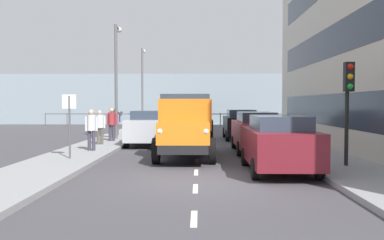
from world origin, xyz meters
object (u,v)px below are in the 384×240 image
object	(u,v)px
car_red_kerbside_1	(255,131)
traffic_light_near	(348,91)
lamp_post_promenade	(117,71)
lamp_post_far	(143,80)
truck_vintage_orange	(185,128)
car_black_kerbside_2	(241,124)
pedestrian_in_dark_coat	(115,121)
car_maroon_kerbside_near	(278,143)
street_sign	(69,115)
pedestrian_strolling	(100,124)
pedestrian_by_lamp	(112,122)
car_silver_oppositeside_0	(148,127)
pedestrian_couple_b	(116,119)
pedestrian_with_bag	(91,126)

from	to	relation	value
car_red_kerbside_1	traffic_light_near	xyz separation A→B (m)	(-2.19, 4.90, 1.58)
lamp_post_promenade	lamp_post_far	xyz separation A→B (m)	(0.26, -12.47, 0.18)
traffic_light_near	truck_vintage_orange	bearing A→B (deg)	-27.53
car_black_kerbside_2	traffic_light_near	size ratio (longest dim) A/B	1.33
pedestrian_in_dark_coat	lamp_post_far	bearing A→B (deg)	-89.65
car_maroon_kerbside_near	traffic_light_near	bearing A→B (deg)	-171.85
traffic_light_near	street_sign	distance (m)	9.31
pedestrian_strolling	pedestrian_by_lamp	world-z (taller)	pedestrian_by_lamp
truck_vintage_orange	street_sign	world-z (taller)	truck_vintage_orange
lamp_post_promenade	car_silver_oppositeside_0	bearing A→B (deg)	131.54
lamp_post_far	street_sign	bearing A→B (deg)	90.69
car_red_kerbside_1	pedestrian_couple_b	distance (m)	10.88
car_black_kerbside_2	pedestrian_strolling	xyz separation A→B (m)	(7.10, 4.63, 0.19)
pedestrian_by_lamp	pedestrian_in_dark_coat	xyz separation A→B (m)	(0.21, -1.76, -0.04)
lamp_post_far	pedestrian_in_dark_coat	bearing A→B (deg)	90.35
truck_vintage_orange	pedestrian_with_bag	world-z (taller)	truck_vintage_orange
car_red_kerbside_1	pedestrian_with_bag	world-z (taller)	pedestrian_with_bag
pedestrian_strolling	pedestrian_couple_b	size ratio (longest dim) A/B	0.99
pedestrian_by_lamp	traffic_light_near	bearing A→B (deg)	136.88
car_maroon_kerbside_near	car_silver_oppositeside_0	distance (m)	9.54
car_black_kerbside_2	pedestrian_in_dark_coat	bearing A→B (deg)	8.47
truck_vintage_orange	car_maroon_kerbside_near	size ratio (longest dim) A/B	1.33
traffic_light_near	pedestrian_with_bag	bearing A→B (deg)	-24.42
truck_vintage_orange	pedestrian_by_lamp	xyz separation A→B (m)	(4.00, -5.86, -0.03)
truck_vintage_orange	traffic_light_near	bearing A→B (deg)	152.47
truck_vintage_orange	car_maroon_kerbside_near	world-z (taller)	truck_vintage_orange
car_maroon_kerbside_near	lamp_post_far	distance (m)	24.14
pedestrian_with_bag	pedestrian_strolling	xyz separation A→B (m)	(0.28, -2.62, -0.05)
traffic_light_near	car_maroon_kerbside_near	bearing A→B (deg)	8.15
lamp_post_far	pedestrian_couple_b	bearing A→B (deg)	88.05
traffic_light_near	lamp_post_far	bearing A→B (deg)	-67.37
car_black_kerbside_2	street_sign	xyz separation A→B (m)	(6.95, 9.72, 0.79)
truck_vintage_orange	car_red_kerbside_1	distance (m)	3.69
car_red_kerbside_1	pedestrian_by_lamp	world-z (taller)	pedestrian_by_lamp
lamp_post_far	street_sign	size ratio (longest dim) A/B	2.93
car_black_kerbside_2	pedestrian_in_dark_coat	distance (m)	7.21
car_silver_oppositeside_0	lamp_post_far	world-z (taller)	lamp_post_far
traffic_light_near	lamp_post_far	distance (m)	24.45
car_silver_oppositeside_0	pedestrian_strolling	bearing A→B (deg)	27.59
pedestrian_couple_b	street_sign	distance (m)	11.17
pedestrian_in_dark_coat	lamp_post_promenade	size ratio (longest dim) A/B	0.26
pedestrian_strolling	pedestrian_couple_b	distance (m)	6.06
pedestrian_in_dark_coat	street_sign	xyz separation A→B (m)	(-0.18, 8.66, 0.58)
pedestrian_with_bag	pedestrian_in_dark_coat	world-z (taller)	pedestrian_with_bag
car_black_kerbside_2	pedestrian_strolling	world-z (taller)	pedestrian_strolling
traffic_light_near	lamp_post_far	size ratio (longest dim) A/B	0.49
truck_vintage_orange	traffic_light_near	distance (m)	5.90
car_maroon_kerbside_near	pedestrian_strolling	world-z (taller)	pedestrian_strolling
pedestrian_strolling	traffic_light_near	size ratio (longest dim) A/B	0.50
pedestrian_couple_b	traffic_light_near	xyz separation A→B (m)	(-9.72, 12.75, 1.37)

